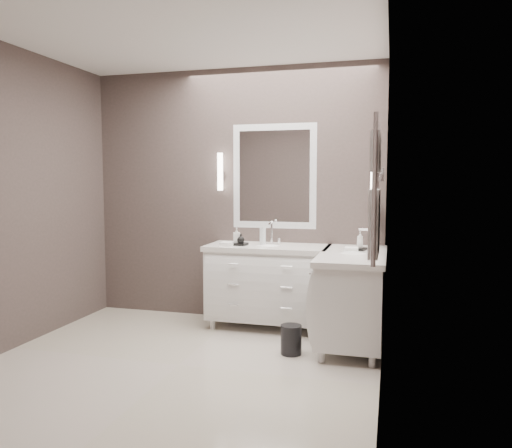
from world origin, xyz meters
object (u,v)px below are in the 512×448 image
(vanity_right, at_px, (352,292))
(waste_bin, at_px, (291,340))
(towel_ladder, at_px, (375,199))
(vanity_back, at_px, (268,281))

(vanity_right, relative_size, waste_bin, 4.85)
(waste_bin, bearing_deg, vanity_right, 39.65)
(vanity_right, distance_m, towel_ladder, 1.60)
(towel_ladder, xyz_separation_m, waste_bin, (-0.71, 0.90, -1.26))
(vanity_right, height_order, waste_bin, vanity_right)
(towel_ladder, bearing_deg, vanity_back, 124.10)
(vanity_right, xyz_separation_m, waste_bin, (-0.49, -0.40, -0.36))
(vanity_back, bearing_deg, vanity_right, -20.38)
(towel_ladder, relative_size, waste_bin, 3.52)
(vanity_back, relative_size, towel_ladder, 1.38)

